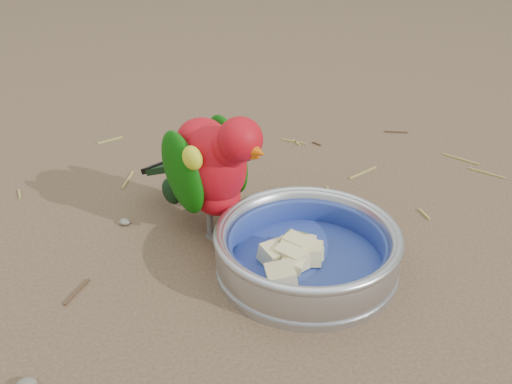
{
  "coord_description": "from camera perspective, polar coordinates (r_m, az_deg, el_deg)",
  "views": [
    {
      "loc": [
        -0.12,
        -0.62,
        0.46
      ],
      "look_at": [
        -0.02,
        0.04,
        0.08
      ],
      "focal_mm": 40.0,
      "sensor_mm": 36.0,
      "label": 1
    }
  ],
  "objects": [
    {
      "name": "ground",
      "position": [
        0.78,
        1.62,
        -6.5
      ],
      "size": [
        60.0,
        60.0,
        0.0
      ],
      "primitive_type": "plane",
      "color": "brown"
    },
    {
      "name": "food_bowl",
      "position": [
        0.75,
        5.04,
        -7.27
      ],
      "size": [
        0.24,
        0.24,
        0.02
      ],
      "primitive_type": "cylinder",
      "color": "#B2B2BA",
      "rests_on": "ground"
    },
    {
      "name": "bowl_wall",
      "position": [
        0.74,
        5.14,
        -5.4
      ],
      "size": [
        0.24,
        0.24,
        0.04
      ],
      "primitive_type": null,
      "color": "#B2B2BA",
      "rests_on": "food_bowl"
    },
    {
      "name": "fruit_wedges",
      "position": [
        0.74,
        5.12,
        -5.84
      ],
      "size": [
        0.14,
        0.14,
        0.03
      ],
      "primitive_type": null,
      "color": "beige",
      "rests_on": "food_bowl"
    },
    {
      "name": "lory_parrot",
      "position": [
        0.79,
        -4.33,
        1.76
      ],
      "size": [
        0.22,
        0.25,
        0.18
      ],
      "primitive_type": null,
      "rotation": [
        0.0,
        0.0,
        -2.53
      ],
      "color": "#B50A15",
      "rests_on": "ground"
    },
    {
      "name": "ground_debris",
      "position": [
        0.78,
        -0.65,
        -6.24
      ],
      "size": [
        0.9,
        0.8,
        0.01
      ],
      "primitive_type": null,
      "color": "#9B9047",
      "rests_on": "ground"
    }
  ]
}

